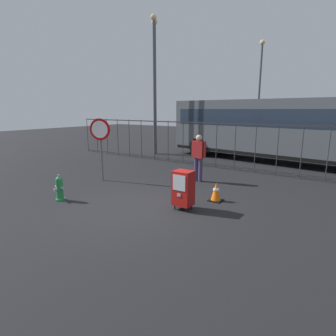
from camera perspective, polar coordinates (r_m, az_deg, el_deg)
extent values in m
plane|color=black|center=(7.40, -7.30, -8.16)|extent=(60.00, 60.00, 0.00)
cylinder|color=#1E7238|center=(8.50, -21.29, -6.04)|extent=(0.28, 0.28, 0.05)
cylinder|color=#1E7238|center=(8.42, -21.45, -4.09)|extent=(0.19, 0.19, 0.55)
sphere|color=#1E7238|center=(8.35, -21.59, -2.28)|extent=(0.19, 0.19, 0.19)
cylinder|color=gray|center=(8.32, -21.65, -1.48)|extent=(0.06, 0.06, 0.05)
cylinder|color=gray|center=(8.34, -22.23, -4.11)|extent=(0.09, 0.08, 0.09)
cylinder|color=gray|center=(8.51, -21.97, -3.58)|extent=(0.07, 0.07, 0.07)
cylinder|color=gray|center=(8.30, -20.97, -3.89)|extent=(0.07, 0.07, 0.07)
cylinder|color=black|center=(7.22, 1.40, -8.08)|extent=(0.04, 0.04, 0.12)
cylinder|color=black|center=(7.05, 3.70, -8.60)|extent=(0.04, 0.04, 0.12)
cylinder|color=black|center=(7.44, 2.60, -7.46)|extent=(0.04, 0.04, 0.12)
cylinder|color=black|center=(7.28, 4.85, -7.95)|extent=(0.04, 0.04, 0.12)
cube|color=#9E1411|center=(7.09, 3.18, -4.14)|extent=(0.48, 0.40, 0.90)
cube|color=#B2B7BF|center=(6.87, 2.30, -3.10)|extent=(0.36, 0.01, 0.40)
cube|color=gray|center=(6.96, 2.27, -5.61)|extent=(0.10, 0.02, 0.08)
cylinder|color=#4C4F54|center=(10.15, -13.59, 3.53)|extent=(0.06, 0.06, 2.20)
cylinder|color=red|center=(10.06, -13.89, 7.75)|extent=(0.71, 0.31, 0.76)
cylinder|color=white|center=(10.05, -13.94, 7.74)|extent=(0.56, 0.23, 0.60)
cylinder|color=#382D51|center=(9.98, 5.80, -0.27)|extent=(0.14, 0.14, 0.85)
cylinder|color=#382D51|center=(9.89, 6.71, -0.40)|extent=(0.14, 0.14, 0.85)
cube|color=maroon|center=(9.81, 6.35, 3.80)|extent=(0.36, 0.20, 0.60)
sphere|color=tan|center=(9.76, 6.41, 6.19)|extent=(0.22, 0.22, 0.22)
cylinder|color=maroon|center=(9.91, 5.19, 4.09)|extent=(0.09, 0.09, 0.55)
cylinder|color=maroon|center=(9.69, 7.55, 3.86)|extent=(0.09, 0.09, 0.55)
cube|color=black|center=(8.00, 9.81, -6.57)|extent=(0.36, 0.36, 0.03)
cone|color=orange|center=(7.92, 9.88, -4.75)|extent=(0.28, 0.28, 0.50)
cylinder|color=white|center=(7.90, 9.89, -4.41)|extent=(0.17, 0.17, 0.06)
cube|color=#2D2D33|center=(12.06, 11.97, 8.97)|extent=(18.00, 0.04, 0.05)
cube|color=#2D2D33|center=(12.29, 11.60, 0.34)|extent=(18.00, 0.04, 0.05)
cylinder|color=#2D2D33|center=(17.69, -16.27, 6.57)|extent=(0.03, 0.03, 2.00)
cylinder|color=#2D2D33|center=(17.04, -14.43, 6.48)|extent=(0.03, 0.03, 2.00)
cylinder|color=#2D2D33|center=(16.40, -12.45, 6.37)|extent=(0.03, 0.03, 2.00)
cylinder|color=#2D2D33|center=(15.78, -10.32, 6.25)|extent=(0.03, 0.03, 2.00)
cylinder|color=#2D2D33|center=(15.19, -8.01, 6.11)|extent=(0.03, 0.03, 2.00)
cylinder|color=#2D2D33|center=(14.63, -5.53, 5.94)|extent=(0.03, 0.03, 2.00)
cylinder|color=#2D2D33|center=(14.09, -2.85, 5.75)|extent=(0.03, 0.03, 2.00)
cylinder|color=#2D2D33|center=(13.59, 0.03, 5.53)|extent=(0.03, 0.03, 2.00)
cylinder|color=#2D2D33|center=(13.12, 3.12, 5.28)|extent=(0.03, 0.03, 2.00)
cylinder|color=#2D2D33|center=(12.70, 6.42, 5.00)|extent=(0.03, 0.03, 2.00)
cylinder|color=#2D2D33|center=(12.32, 9.94, 4.67)|extent=(0.03, 0.03, 2.00)
cylinder|color=#2D2D33|center=(11.99, 13.66, 4.31)|extent=(0.03, 0.03, 2.00)
cylinder|color=#2D2D33|center=(11.71, 17.58, 3.91)|extent=(0.03, 0.03, 2.00)
cylinder|color=#2D2D33|center=(11.49, 21.65, 3.48)|extent=(0.03, 0.03, 2.00)
cylinder|color=#2D2D33|center=(11.33, 25.87, 3.01)|extent=(0.03, 0.03, 2.00)
cylinder|color=#2D2D33|center=(11.23, 30.17, 2.51)|extent=(0.03, 0.03, 2.00)
cube|color=#4C5156|center=(14.53, 21.32, 7.81)|extent=(10.72, 3.70, 2.65)
cube|color=#1E2838|center=(14.51, 21.46, 9.69)|extent=(10.10, 3.65, 0.80)
cube|color=black|center=(14.65, 20.95, 3.04)|extent=(10.51, 3.69, 0.16)
cylinder|color=black|center=(15.25, 6.23, 4.28)|extent=(1.03, 0.39, 1.00)
cylinder|color=black|center=(17.34, 11.03, 5.07)|extent=(1.03, 0.39, 1.00)
cylinder|color=#4C4F54|center=(20.31, 18.24, 13.77)|extent=(0.14, 0.14, 6.71)
sphere|color=#FFD18C|center=(20.74, 18.92, 23.33)|extent=(0.32, 0.32, 0.32)
cylinder|color=#4C4F54|center=(16.05, -2.67, 15.47)|extent=(0.14, 0.14, 7.00)
sphere|color=#FFD18C|center=(16.66, -2.80, 27.93)|extent=(0.32, 0.32, 0.32)
cylinder|color=#4C4F54|center=(15.80, -2.84, 15.79)|extent=(0.14, 0.14, 7.15)
sphere|color=#FFD18C|center=(16.45, -2.99, 28.67)|extent=(0.32, 0.32, 0.32)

